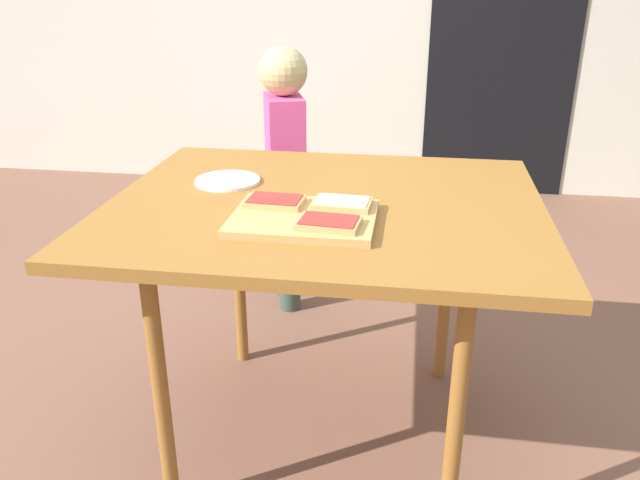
# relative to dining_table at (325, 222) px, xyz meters

# --- Properties ---
(ground_plane) EXTENTS (16.00, 16.00, 0.00)m
(ground_plane) POSITION_rel_dining_table_xyz_m (0.00, 0.00, -0.72)
(ground_plane) COLOR brown
(house_door) EXTENTS (0.90, 0.02, 2.00)m
(house_door) POSITION_rel_dining_table_xyz_m (0.73, 2.54, 0.28)
(house_door) COLOR black
(house_door) RESTS_ON ground
(dining_table) EXTENTS (1.16, 0.97, 0.78)m
(dining_table) POSITION_rel_dining_table_xyz_m (0.00, 0.00, 0.00)
(dining_table) COLOR #925D26
(dining_table) RESTS_ON ground
(cutting_board) EXTENTS (0.35, 0.28, 0.02)m
(cutting_board) POSITION_rel_dining_table_xyz_m (-0.03, -0.17, 0.07)
(cutting_board) COLOR tan
(cutting_board) RESTS_ON dining_table
(pizza_slice_near_right) EXTENTS (0.15, 0.11, 0.02)m
(pizza_slice_near_right) POSITION_rel_dining_table_xyz_m (0.04, -0.24, 0.09)
(pizza_slice_near_right) COLOR tan
(pizza_slice_near_right) RESTS_ON cutting_board
(pizza_slice_far_right) EXTENTS (0.15, 0.11, 0.02)m
(pizza_slice_far_right) POSITION_rel_dining_table_xyz_m (0.06, -0.10, 0.09)
(pizza_slice_far_right) COLOR tan
(pizza_slice_far_right) RESTS_ON cutting_board
(pizza_slice_far_left) EXTENTS (0.15, 0.11, 0.02)m
(pizza_slice_far_left) POSITION_rel_dining_table_xyz_m (-0.12, -0.11, 0.09)
(pizza_slice_far_left) COLOR tan
(pizza_slice_far_left) RESTS_ON cutting_board
(plate_white_left) EXTENTS (0.19, 0.19, 0.01)m
(plate_white_left) POSITION_rel_dining_table_xyz_m (-0.31, 0.12, 0.07)
(plate_white_left) COLOR white
(plate_white_left) RESTS_ON dining_table
(child_left) EXTENTS (0.21, 0.27, 1.09)m
(child_left) POSITION_rel_dining_table_xyz_m (-0.29, 0.85, -0.07)
(child_left) COLOR #3B493B
(child_left) RESTS_ON ground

